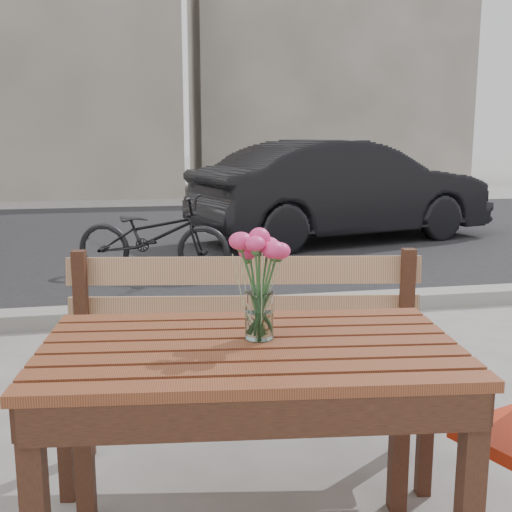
{
  "coord_description": "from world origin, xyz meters",
  "views": [
    {
      "loc": [
        -0.26,
        -1.78,
        1.4
      ],
      "look_at": [
        0.13,
        0.13,
        1.03
      ],
      "focal_mm": 45.0,
      "sensor_mm": 36.0,
      "label": 1
    }
  ],
  "objects_px": {
    "main_vase": "(259,271)",
    "main_table": "(250,383)",
    "parked_car": "(343,190)",
    "bicycle": "(153,236)"
  },
  "relations": [
    {
      "from": "main_vase",
      "to": "parked_car",
      "type": "distance_m",
      "value": 6.76
    },
    {
      "from": "main_table",
      "to": "main_vase",
      "type": "distance_m",
      "value": 0.35
    },
    {
      "from": "main_table",
      "to": "bicycle",
      "type": "xyz_separation_m",
      "value": [
        -0.12,
        4.52,
        -0.24
      ]
    },
    {
      "from": "bicycle",
      "to": "parked_car",
      "type": "bearing_deg",
      "value": -34.05
    },
    {
      "from": "main_vase",
      "to": "main_table",
      "type": "bearing_deg",
      "value": -132.27
    },
    {
      "from": "main_vase",
      "to": "parked_car",
      "type": "height_order",
      "value": "parked_car"
    },
    {
      "from": "main_table",
      "to": "parked_car",
      "type": "distance_m",
      "value": 6.8
    },
    {
      "from": "parked_car",
      "to": "bicycle",
      "type": "xyz_separation_m",
      "value": [
        -2.59,
        -1.81,
        -0.26
      ]
    },
    {
      "from": "bicycle",
      "to": "main_table",
      "type": "bearing_deg",
      "value": -157.59
    },
    {
      "from": "parked_car",
      "to": "main_vase",
      "type": "bearing_deg",
      "value": 144.13
    }
  ]
}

